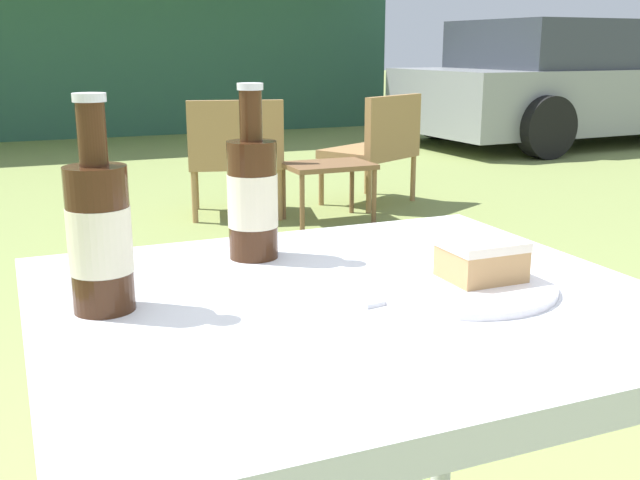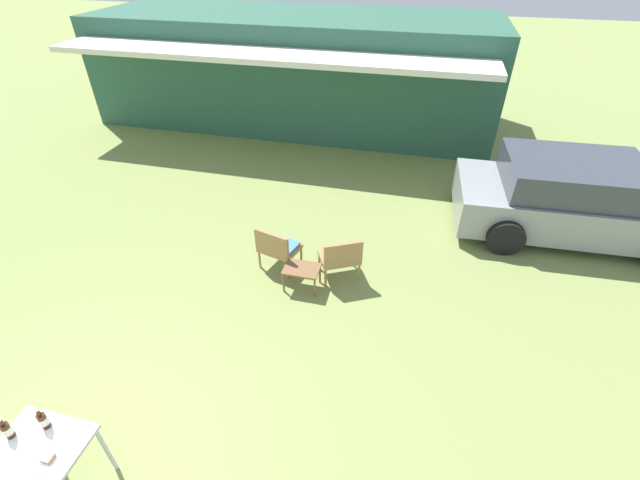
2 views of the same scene
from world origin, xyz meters
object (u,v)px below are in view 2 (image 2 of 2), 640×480
at_px(garden_side_table, 302,271).
at_px(cola_bottle_near, 43,420).
at_px(wicker_chair_plain, 341,256).
at_px(cake_on_plate, 46,458).
at_px(parked_car, 575,199).
at_px(cola_bottle_far, 7,430).
at_px(wicker_chair_cushioned, 278,246).
at_px(patio_table, 38,456).

bearing_deg(garden_side_table, cola_bottle_near, -115.46).
bearing_deg(wicker_chair_plain, cake_on_plate, 37.13).
distance_m(wicker_chair_plain, garden_side_table, 0.63).
bearing_deg(parked_car, cola_bottle_far, -137.71).
xyz_separation_m(wicker_chair_cushioned, garden_side_table, (0.49, -0.36, -0.10)).
height_order(wicker_chair_cushioned, cola_bottle_far, cola_bottle_far).
height_order(patio_table, cake_on_plate, cake_on_plate).
relative_size(patio_table, cake_on_plate, 3.16).
height_order(wicker_chair_cushioned, wicker_chair_plain, same).
relative_size(garden_side_table, patio_table, 0.67).
xyz_separation_m(parked_car, wicker_chair_cushioned, (-4.66, -2.25, -0.23)).
bearing_deg(wicker_chair_cushioned, cola_bottle_near, 88.79).
bearing_deg(patio_table, cake_on_plate, -11.39).
xyz_separation_m(parked_car, wicker_chair_plain, (-3.66, -2.26, -0.22)).
distance_m(wicker_chair_plain, cola_bottle_near, 4.06).
xyz_separation_m(patio_table, cola_bottle_far, (-0.30, 0.07, 0.18)).
bearing_deg(cola_bottle_near, wicker_chair_cushioned, 73.88).
bearing_deg(garden_side_table, wicker_chair_cushioned, 143.86).
bearing_deg(cola_bottle_near, garden_side_table, 64.54).
relative_size(wicker_chair_cushioned, cola_bottle_near, 2.87).
distance_m(patio_table, cake_on_plate, 0.19).
height_order(wicker_chair_cushioned, cola_bottle_near, cola_bottle_near).
height_order(cola_bottle_near, cola_bottle_far, same).
xyz_separation_m(wicker_chair_plain, patio_table, (-1.96, -3.72, 0.25)).
relative_size(parked_car, cake_on_plate, 16.29).
height_order(garden_side_table, patio_table, patio_table).
bearing_deg(parked_car, garden_side_table, -150.73).
height_order(wicker_chair_cushioned, patio_table, patio_table).
height_order(parked_car, patio_table, parked_car).
bearing_deg(wicker_chair_plain, cola_bottle_far, 31.00).
xyz_separation_m(garden_side_table, cola_bottle_far, (-1.74, -3.31, 0.53)).
relative_size(wicker_chair_cushioned, cake_on_plate, 3.00).
bearing_deg(patio_table, cola_bottle_near, 104.94).
relative_size(parked_car, wicker_chair_cushioned, 5.44).
distance_m(patio_table, cola_bottle_near, 0.29).
height_order(garden_side_table, cake_on_plate, cake_on_plate).
bearing_deg(cake_on_plate, garden_side_table, 69.37).
relative_size(wicker_chair_cushioned, wicker_chair_plain, 1.00).
distance_m(garden_side_table, cake_on_plate, 3.67).
relative_size(cola_bottle_near, cola_bottle_far, 1.00).
bearing_deg(cake_on_plate, patio_table, 168.61).
bearing_deg(cola_bottle_near, wicker_chair_plain, 60.00).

